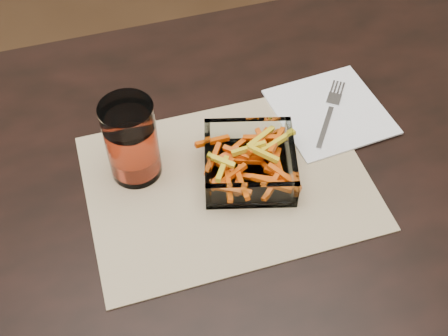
{
  "coord_description": "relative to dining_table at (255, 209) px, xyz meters",
  "views": [
    {
      "loc": [
        -0.22,
        -0.52,
        1.48
      ],
      "look_at": [
        -0.05,
        0.01,
        0.78
      ],
      "focal_mm": 45.0,
      "sensor_mm": 36.0,
      "label": 1
    }
  ],
  "objects": [
    {
      "name": "dining_table",
      "position": [
        0.0,
        0.0,
        0.0
      ],
      "size": [
        1.6,
        0.9,
        0.75
      ],
      "color": "black",
      "rests_on": "ground"
    },
    {
      "name": "placemat",
      "position": [
        -0.05,
        0.01,
        0.09
      ],
      "size": [
        0.45,
        0.33,
        0.0
      ],
      "primitive_type": "cube",
      "rotation": [
        0.0,
        0.0,
        -0.01
      ],
      "color": "tan",
      "rests_on": "dining_table"
    },
    {
      "name": "glass_bowl",
      "position": [
        -0.01,
        0.01,
        0.11
      ],
      "size": [
        0.18,
        0.18,
        0.06
      ],
      "rotation": [
        0.0,
        0.0,
        -0.27
      ],
      "color": "white",
      "rests_on": "placemat"
    },
    {
      "name": "tumbler",
      "position": [
        -0.19,
        0.07,
        0.16
      ],
      "size": [
        0.08,
        0.08,
        0.14
      ],
      "color": "white",
      "rests_on": "placemat"
    },
    {
      "name": "napkin",
      "position": [
        0.17,
        0.1,
        0.09
      ],
      "size": [
        0.2,
        0.2,
        0.0
      ],
      "primitive_type": "cube",
      "rotation": [
        0.0,
        0.0,
        0.08
      ],
      "color": "white",
      "rests_on": "placemat"
    },
    {
      "name": "fork",
      "position": [
        0.17,
        0.1,
        0.1
      ],
      "size": [
        0.11,
        0.15,
        0.0
      ],
      "rotation": [
        0.0,
        0.0,
        -0.63
      ],
      "color": "silver",
      "rests_on": "napkin"
    }
  ]
}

